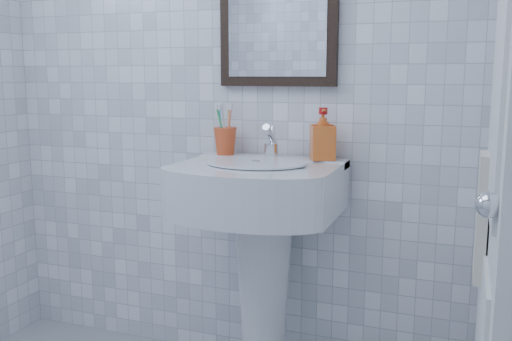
% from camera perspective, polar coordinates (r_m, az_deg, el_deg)
% --- Properties ---
extents(wall_back, '(2.20, 0.02, 2.50)m').
position_cam_1_polar(wall_back, '(2.50, -2.85, 8.69)').
color(wall_back, white).
rests_on(wall_back, ground).
extents(washbasin, '(0.62, 0.46, 0.96)m').
position_cam_1_polar(washbasin, '(2.30, 0.55, -6.65)').
color(washbasin, silver).
rests_on(washbasin, ground).
extents(faucet, '(0.06, 0.13, 0.14)m').
position_cam_1_polar(faucet, '(2.34, 1.51, 2.67)').
color(faucet, silver).
rests_on(faucet, washbasin).
extents(toothbrush_cup, '(0.11, 0.11, 0.12)m').
position_cam_1_polar(toothbrush_cup, '(2.43, -3.09, 2.96)').
color(toothbrush_cup, '#CC4720').
rests_on(toothbrush_cup, washbasin).
extents(soap_dispenser, '(0.12, 0.12, 0.20)m').
position_cam_1_polar(soap_dispenser, '(2.29, 6.70, 3.63)').
color(soap_dispenser, red).
rests_on(soap_dispenser, washbasin).
extents(wall_mirror, '(0.50, 0.04, 0.62)m').
position_cam_1_polar(wall_mirror, '(2.41, 2.20, 15.81)').
color(wall_mirror, black).
rests_on(wall_mirror, wall_back).
extents(bathroom_door, '(0.04, 0.80, 2.00)m').
position_cam_1_polar(bathroom_door, '(1.67, 23.36, -1.11)').
color(bathroom_door, silver).
rests_on(bathroom_door, ground).
extents(towel_ring, '(0.01, 0.18, 0.18)m').
position_cam_1_polar(towel_ring, '(1.79, 22.64, 1.23)').
color(towel_ring, silver).
rests_on(towel_ring, wall_right).
extents(hand_towel, '(0.03, 0.16, 0.38)m').
position_cam_1_polar(hand_towel, '(1.82, 21.65, -4.33)').
color(hand_towel, silver).
rests_on(hand_towel, towel_ring).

